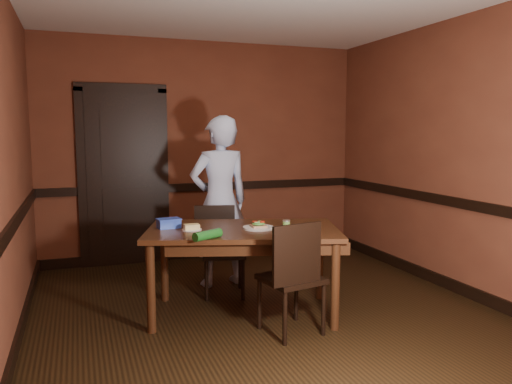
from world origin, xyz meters
TOP-DOWN VIEW (x-y plane):
  - floor at (0.00, 0.00)m, footprint 4.00×4.50m
  - wall_back at (0.00, 2.25)m, footprint 4.00×0.02m
  - wall_front at (0.00, -2.25)m, footprint 4.00×0.02m
  - wall_left at (-2.00, 0.00)m, footprint 0.02×4.50m
  - wall_right at (2.00, 0.00)m, footprint 0.02×4.50m
  - dado_back at (0.00, 2.23)m, footprint 4.00×0.03m
  - dado_left at (-1.99, 0.00)m, footprint 0.03×4.50m
  - dado_right at (1.99, 0.00)m, footprint 0.03×4.50m
  - baseboard_back at (0.00, 2.23)m, footprint 4.00×0.03m
  - baseboard_left at (-1.99, 0.00)m, footprint 0.03×4.50m
  - baseboard_right at (1.99, 0.00)m, footprint 0.03×4.50m
  - door at (-1.00, 2.22)m, footprint 1.05×0.07m
  - dining_table at (-0.19, 0.15)m, footprint 1.83×1.37m
  - chair_far at (-0.21, 0.71)m, footprint 0.49×0.49m
  - chair_near at (0.04, -0.36)m, footprint 0.50×0.50m
  - person at (-0.15, 1.04)m, footprint 0.69×0.50m
  - sandwich_plate at (-0.08, 0.08)m, footprint 0.27×0.27m
  - sauce_jar at (0.15, -0.01)m, footprint 0.07×0.07m
  - cheese_saucer at (-0.63, 0.21)m, footprint 0.17×0.17m
  - food_tub at (-0.79, 0.38)m, footprint 0.21×0.16m
  - wrapped_veg at (-0.59, -0.18)m, footprint 0.26×0.18m

SIDE VIEW (x-z plane):
  - floor at x=0.00m, z-range -0.01..0.01m
  - baseboard_back at x=0.00m, z-range 0.00..0.12m
  - baseboard_left at x=-1.99m, z-range 0.00..0.12m
  - baseboard_right at x=1.99m, z-range 0.00..0.12m
  - dining_table at x=-0.19m, z-range 0.00..0.77m
  - chair_far at x=-0.21m, z-range 0.00..0.86m
  - chair_near at x=0.04m, z-range 0.00..0.91m
  - sandwich_plate at x=-0.08m, z-range 0.75..0.82m
  - cheese_saucer at x=-0.63m, z-range 0.76..0.81m
  - wrapped_veg at x=-0.59m, z-range 0.77..0.84m
  - sauce_jar at x=0.15m, z-range 0.77..0.84m
  - food_tub at x=-0.79m, z-range 0.77..0.85m
  - person at x=-0.15m, z-range 0.00..1.75m
  - dado_back at x=0.00m, z-range 0.85..0.95m
  - dado_left at x=-1.99m, z-range 0.85..0.95m
  - dado_right at x=1.99m, z-range 0.85..0.95m
  - door at x=-1.00m, z-range -0.01..2.19m
  - wall_back at x=0.00m, z-range 0.00..2.70m
  - wall_front at x=0.00m, z-range 0.00..2.70m
  - wall_left at x=-2.00m, z-range 0.00..2.70m
  - wall_right at x=2.00m, z-range 0.00..2.70m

